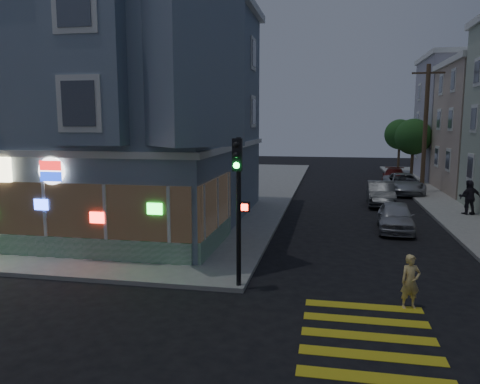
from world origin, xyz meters
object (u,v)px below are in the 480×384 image
(running_child, at_px, (410,282))
(pedestrian_a, at_px, (468,197))
(parked_car_d, at_px, (403,184))
(utility_pole, at_px, (425,127))
(parked_car_b, at_px, (381,193))
(parked_car_c, at_px, (394,177))
(street_tree_near, at_px, (413,137))
(street_tree_far, at_px, (400,134))
(pedestrian_b, at_px, (471,198))
(traffic_signal, at_px, (238,187))
(parked_car_a, at_px, (396,217))

(running_child, bearing_deg, pedestrian_a, 53.12)
(parked_car_d, bearing_deg, running_child, -98.38)
(utility_pole, xyz_separation_m, parked_car_b, (-3.40, -5.30, -4.06))
(running_child, relative_size, parked_car_c, 0.34)
(utility_pole, relative_size, parked_car_b, 2.02)
(street_tree_near, height_order, parked_car_d, street_tree_near)
(running_child, xyz_separation_m, parked_car_c, (2.94, 27.30, -0.10))
(street_tree_far, height_order, parked_car_b, street_tree_far)
(street_tree_near, distance_m, parked_car_b, 12.29)
(pedestrian_b, relative_size, traffic_signal, 0.41)
(running_child, xyz_separation_m, parked_car_d, (2.94, 22.10, -0.03))
(street_tree_far, distance_m, pedestrian_a, 22.33)
(pedestrian_b, relative_size, parked_car_a, 0.46)
(pedestrian_a, bearing_deg, pedestrian_b, 112.61)
(pedestrian_b, bearing_deg, running_child, 63.76)
(street_tree_far, xyz_separation_m, parked_car_a, (-3.60, -26.47, -3.25))
(utility_pole, height_order, pedestrian_b, utility_pole)
(street_tree_far, bearing_deg, running_child, -97.00)
(street_tree_near, bearing_deg, parked_car_b, -107.67)
(parked_car_a, relative_size, parked_car_d, 0.76)
(pedestrian_a, height_order, pedestrian_b, pedestrian_a)
(running_child, xyz_separation_m, parked_car_b, (0.84, 16.90, -0.03))
(pedestrian_b, xyz_separation_m, parked_car_a, (-4.40, -4.11, -0.38))
(street_tree_far, bearing_deg, utility_pole, -90.82)
(utility_pole, distance_m, street_tree_far, 14.03)
(parked_car_c, bearing_deg, street_tree_far, 88.03)
(parked_car_b, distance_m, parked_car_c, 10.61)
(pedestrian_a, bearing_deg, running_child, 68.30)
(street_tree_near, distance_m, running_child, 28.72)
(parked_car_b, bearing_deg, utility_pole, 58.86)
(utility_pole, height_order, parked_car_d, utility_pole)
(pedestrian_b, height_order, traffic_signal, traffic_signal)
(street_tree_far, height_order, parked_car_d, street_tree_far)
(street_tree_near, height_order, running_child, street_tree_near)
(pedestrian_b, bearing_deg, street_tree_near, -92.32)
(street_tree_far, bearing_deg, pedestrian_b, -87.95)
(utility_pole, relative_size, pedestrian_b, 4.88)
(parked_car_b, height_order, parked_car_d, parked_car_d)
(traffic_signal, bearing_deg, street_tree_far, 69.66)
(pedestrian_b, distance_m, traffic_signal, 17.02)
(utility_pole, xyz_separation_m, pedestrian_a, (0.90, -8.13, -3.71))
(utility_pole, relative_size, running_child, 5.89)
(street_tree_far, distance_m, traffic_signal, 37.03)
(utility_pole, xyz_separation_m, street_tree_near, (0.20, 6.00, -0.86))
(utility_pole, distance_m, parked_car_d, 4.26)
(street_tree_far, height_order, parked_car_a, street_tree_far)
(street_tree_far, distance_m, pedestrian_b, 22.55)
(street_tree_near, relative_size, parked_car_d, 1.00)
(parked_car_b, bearing_deg, parked_car_c, 80.11)
(pedestrian_a, relative_size, parked_car_d, 0.35)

